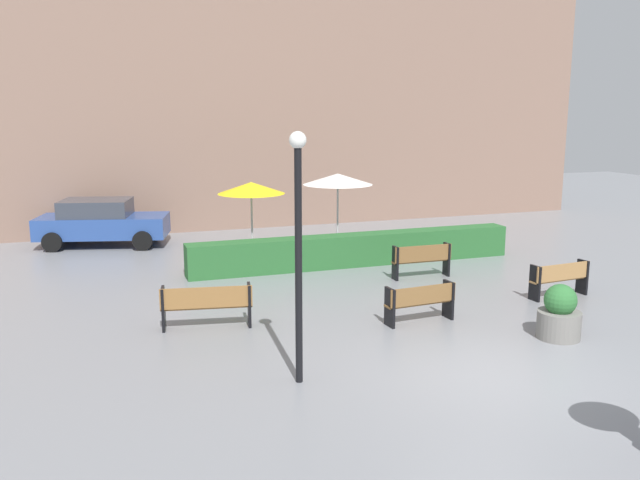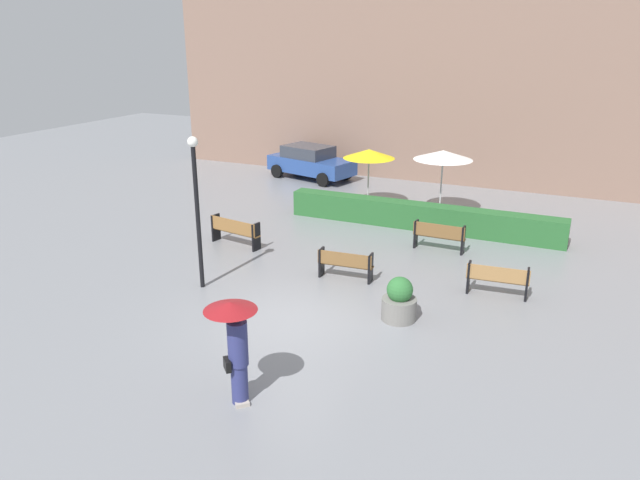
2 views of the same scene
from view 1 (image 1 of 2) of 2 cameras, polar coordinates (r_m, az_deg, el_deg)
The scene contains 12 objects.
ground_plane at distance 12.02m, azimuth 14.23°, elevation -11.24°, with size 60.00×60.00×0.00m, color gray.
bench_far_left at distance 14.04m, azimuth -9.75°, elevation -5.42°, with size 1.92×0.69×0.92m.
bench_back_row at distance 18.15m, azimuth 8.78°, elevation -1.57°, with size 1.67×0.35×0.92m.
bench_mid_center at distance 14.39m, azimuth 8.68°, elevation -5.20°, with size 1.61×0.49×0.84m.
bench_far_right at distance 17.12m, azimuth 20.02°, elevation -3.03°, with size 1.64×0.48×0.86m.
planter_pot at distance 14.13m, azimuth 19.94°, elevation -6.10°, with size 0.86×0.86×1.11m.
lamp_post at distance 10.68m, azimuth -1.88°, elevation 0.55°, with size 0.28×0.28×4.19m.
patio_umbrella_yellow at distance 20.03m, azimuth -5.95°, elevation 4.48°, with size 2.03×2.03×2.38m.
patio_umbrella_white at distance 21.06m, azimuth 1.54°, elevation 5.26°, with size 2.22×2.22×2.52m.
hedge_strip at distance 19.46m, azimuth 3.05°, elevation -0.84°, with size 9.88×0.70×0.93m, color #28602D.
building_facade at distance 25.98m, azimuth -5.39°, elevation 12.82°, with size 28.00×1.20×10.54m, color #846656.
parked_car at distance 23.33m, azimuth -18.32°, elevation 1.50°, with size 4.50×2.78×1.57m.
Camera 1 is at (-6.29, -9.20, 4.52)m, focal length 37.12 mm.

